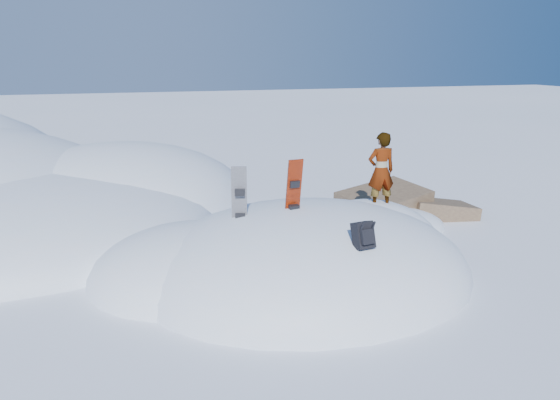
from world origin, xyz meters
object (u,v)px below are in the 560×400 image
object	(u,v)px
snowboard_red	(293,199)
person	(381,171)
backpack	(364,235)
snowboard_dark	(240,207)

from	to	relation	value
snowboard_red	person	distance (m)	2.46
snowboard_red	backpack	size ratio (longest dim) A/B	2.96
snowboard_dark	backpack	size ratio (longest dim) A/B	2.90
snowboard_red	person	world-z (taller)	person
snowboard_red	person	size ratio (longest dim) A/B	0.95
snowboard_dark	backpack	distance (m)	2.63
person	snowboard_red	bearing A→B (deg)	19.36
backpack	snowboard_dark	bearing A→B (deg)	124.19
snowboard_red	backpack	world-z (taller)	snowboard_red
snowboard_red	snowboard_dark	bearing A→B (deg)	164.65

